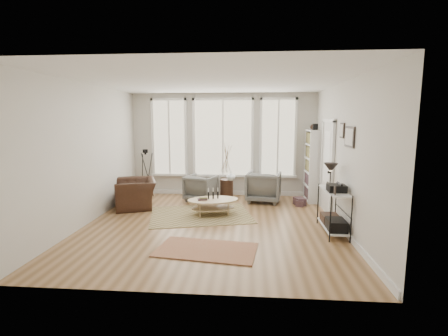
# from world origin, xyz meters

# --- Properties ---
(room) EXTENTS (5.50, 5.54, 2.90)m
(room) POSITION_xyz_m (0.02, 0.03, 1.43)
(room) COLOR #9B744B
(room) RESTS_ON ground
(bay_window) EXTENTS (4.14, 0.12, 2.24)m
(bay_window) POSITION_xyz_m (0.00, 2.71, 1.61)
(bay_window) COLOR tan
(bay_window) RESTS_ON ground
(door) EXTENTS (0.09, 1.06, 2.22)m
(door) POSITION_xyz_m (2.57, 1.15, 1.12)
(door) COLOR silver
(door) RESTS_ON ground
(bookcase) EXTENTS (0.31, 0.85, 2.06)m
(bookcase) POSITION_xyz_m (2.44, 2.23, 0.96)
(bookcase) COLOR white
(bookcase) RESTS_ON ground
(low_shelf) EXTENTS (0.38, 1.08, 1.30)m
(low_shelf) POSITION_xyz_m (2.38, -0.30, 0.51)
(low_shelf) COLOR white
(low_shelf) RESTS_ON ground
(wall_art) EXTENTS (0.04, 0.88, 0.44)m
(wall_art) POSITION_xyz_m (2.58, -0.27, 1.88)
(wall_art) COLOR black
(wall_art) RESTS_ON ground
(rug_main) EXTENTS (2.57, 2.17, 0.01)m
(rug_main) POSITION_xyz_m (-0.34, 0.64, 0.01)
(rug_main) COLOR brown
(rug_main) RESTS_ON ground
(rug_runner) EXTENTS (1.75, 1.12, 0.01)m
(rug_runner) POSITION_xyz_m (0.06, -1.37, 0.01)
(rug_runner) COLOR maroon
(rug_runner) RESTS_ON ground
(coffee_table) EXTENTS (1.31, 1.01, 0.53)m
(coffee_table) POSITION_xyz_m (-0.07, 0.67, 0.28)
(coffee_table) COLOR tan
(coffee_table) RESTS_ON ground
(armchair_left) EXTENTS (0.95, 0.96, 0.70)m
(armchair_left) POSITION_xyz_m (-0.52, 1.97, 0.35)
(armchair_left) COLOR slate
(armchair_left) RESTS_ON ground
(armchair_right) EXTENTS (0.99, 1.01, 0.80)m
(armchair_right) POSITION_xyz_m (1.14, 2.00, 0.40)
(armchair_right) COLOR slate
(armchair_right) RESTS_ON ground
(side_table) EXTENTS (0.36, 0.36, 1.50)m
(side_table) POSITION_xyz_m (0.14, 2.27, 0.72)
(side_table) COLOR #362015
(side_table) RESTS_ON ground
(vase) EXTENTS (0.30, 0.30, 0.25)m
(vase) POSITION_xyz_m (0.27, 2.12, 0.66)
(vase) COLOR silver
(vase) RESTS_ON side_table
(accent_chair) EXTENTS (1.35, 1.27, 0.70)m
(accent_chair) POSITION_xyz_m (-2.05, 1.17, 0.35)
(accent_chair) COLOR #362015
(accent_chair) RESTS_ON ground
(tripod_camera) EXTENTS (0.48, 0.48, 1.35)m
(tripod_camera) POSITION_xyz_m (-2.12, 2.24, 0.62)
(tripod_camera) COLOR black
(tripod_camera) RESTS_ON ground
(book_stack_near) EXTENTS (0.32, 0.36, 0.19)m
(book_stack_near) POSITION_xyz_m (2.05, 1.70, 0.10)
(book_stack_near) COLOR brown
(book_stack_near) RESTS_ON ground
(book_stack_far) EXTENTS (0.26, 0.29, 0.15)m
(book_stack_far) POSITION_xyz_m (2.05, 1.60, 0.08)
(book_stack_far) COLOR brown
(book_stack_far) RESTS_ON ground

